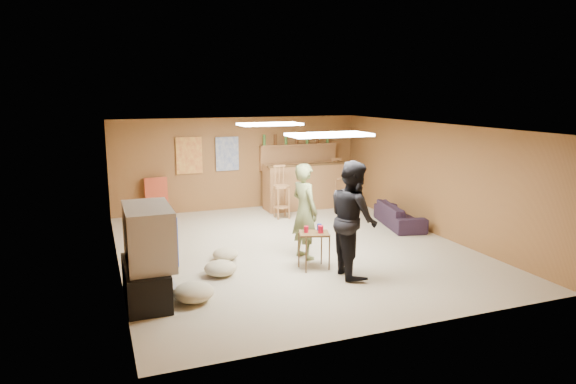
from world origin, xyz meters
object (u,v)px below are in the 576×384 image
object	(u,v)px
person_black	(353,219)
tray_table	(314,251)
tv_body	(148,236)
bar_counter	(305,186)
sofa	(399,215)
person_olive	(305,211)

from	to	relation	value
person_black	tray_table	xyz separation A→B (m)	(-0.45, 0.45, -0.59)
tv_body	bar_counter	distance (m)	6.09
person_black	sofa	xyz separation A→B (m)	(2.33, 2.28, -0.66)
tv_body	sofa	xyz separation A→B (m)	(5.35, 2.16, -0.67)
person_olive	sofa	distance (m)	3.03
person_olive	person_black	world-z (taller)	person_black
person_olive	sofa	bearing A→B (deg)	-78.27
bar_counter	person_olive	distance (m)	3.85
tv_body	person_olive	world-z (taller)	person_olive
tv_body	person_black	size ratio (longest dim) A/B	0.62
sofa	tray_table	bearing A→B (deg)	135.84
bar_counter	tray_table	bearing A→B (deg)	-110.96
sofa	tv_body	bearing A→B (deg)	124.53
tv_body	tray_table	bearing A→B (deg)	7.43
sofa	tray_table	distance (m)	3.32
person_black	tray_table	size ratio (longest dim) A/B	2.99
sofa	bar_counter	bearing A→B (deg)	40.20
person_black	sofa	world-z (taller)	person_black
bar_counter	person_olive	bearing A→B (deg)	-112.98
bar_counter	tv_body	bearing A→B (deg)	-133.00
tray_table	tv_body	bearing A→B (deg)	-172.57
person_black	tv_body	bearing A→B (deg)	93.96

